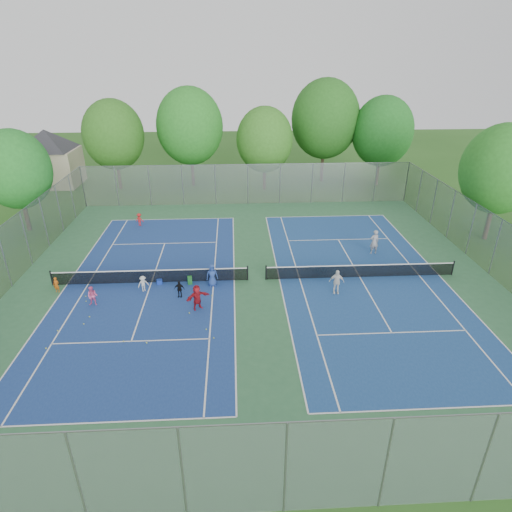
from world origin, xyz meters
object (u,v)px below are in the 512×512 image
(net_right, at_px, (360,271))
(instructor, at_px, (374,242))
(ball_hopper, at_px, (190,280))
(net_left, at_px, (151,277))
(ball_crate, at_px, (159,282))

(net_right, relative_size, instructor, 6.73)
(ball_hopper, bearing_deg, net_right, 1.65)
(net_left, relative_size, ball_hopper, 23.44)
(instructor, bearing_deg, ball_hopper, 9.16)
(ball_crate, height_order, instructor, instructor)
(net_left, bearing_deg, net_right, 0.00)
(net_left, distance_m, ball_crate, 0.66)
(net_right, bearing_deg, instructor, 61.17)
(ball_crate, bearing_deg, net_right, 0.73)
(net_left, relative_size, net_right, 1.00)
(net_right, xyz_separation_m, instructor, (2.02, 3.67, 0.50))
(net_left, height_order, net_right, same)
(net_right, height_order, ball_hopper, net_right)
(net_left, bearing_deg, instructor, 12.91)
(net_left, xyz_separation_m, ball_crate, (0.56, -0.17, -0.31))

